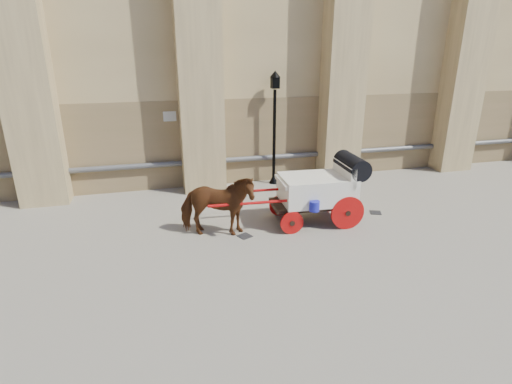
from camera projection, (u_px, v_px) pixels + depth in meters
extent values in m
plane|color=gray|center=(260.00, 227.00, 10.88)|extent=(90.00, 90.00, 0.00)
cube|color=olive|center=(282.00, 139.00, 14.64)|extent=(44.00, 0.35, 3.00)
cylinder|color=#59595B|center=(284.00, 156.00, 14.59)|extent=(42.00, 0.18, 0.18)
cube|color=beige|center=(170.00, 116.00, 13.17)|extent=(0.42, 0.04, 0.32)
imported|color=brown|center=(217.00, 206.00, 10.16)|extent=(2.11, 1.37, 1.64)
cube|color=black|center=(312.00, 203.00, 11.06)|extent=(2.32, 1.16, 0.12)
cube|color=white|center=(317.00, 189.00, 10.94)|extent=(2.03, 1.40, 0.72)
cube|color=white|center=(344.00, 173.00, 10.94)|extent=(0.23, 1.29, 0.56)
cube|color=white|center=(286.00, 182.00, 10.69)|extent=(0.43, 1.15, 0.10)
cylinder|color=black|center=(352.00, 165.00, 10.91)|extent=(0.65, 1.32, 0.57)
cylinder|color=#B40B0A|center=(348.00, 213.00, 10.65)|extent=(0.93, 0.12, 0.92)
cylinder|color=#B40B0A|center=(330.00, 197.00, 11.82)|extent=(0.93, 0.12, 0.92)
cylinder|color=#B40B0A|center=(292.00, 223.00, 10.41)|extent=(0.62, 0.10, 0.62)
cylinder|color=#B40B0A|center=(280.00, 205.00, 11.59)|extent=(0.62, 0.10, 0.62)
cylinder|color=#B40B0A|center=(256.00, 203.00, 10.21)|extent=(2.46, 0.22, 0.07)
cylinder|color=#B40B0A|center=(249.00, 191.00, 11.07)|extent=(2.46, 0.22, 0.07)
cylinder|color=#1C20B6|center=(314.00, 206.00, 10.29)|extent=(0.27, 0.27, 0.27)
cylinder|color=black|center=(274.00, 138.00, 13.97)|extent=(0.11, 0.11, 3.31)
cone|color=black|center=(274.00, 179.00, 14.47)|extent=(0.33, 0.33, 0.33)
cube|color=black|center=(275.00, 82.00, 13.33)|extent=(0.26, 0.26, 0.39)
cone|color=black|center=(275.00, 74.00, 13.24)|extent=(0.37, 0.37, 0.22)
cube|color=black|center=(245.00, 236.00, 10.36)|extent=(0.42, 0.42, 0.01)
cube|color=black|center=(376.00, 213.00, 11.86)|extent=(0.42, 0.42, 0.01)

